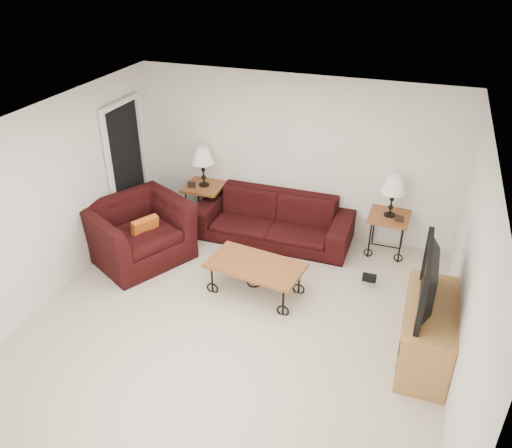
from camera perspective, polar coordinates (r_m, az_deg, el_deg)
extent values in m
plane|color=beige|center=(6.54, -2.06, -10.53)|extent=(5.00, 5.00, 0.00)
cube|color=silver|center=(7.96, 4.33, 7.62)|extent=(5.00, 0.02, 2.50)
cube|color=silver|center=(4.11, -15.73, -18.03)|extent=(5.00, 0.02, 2.50)
cube|color=silver|center=(7.03, -21.64, 2.44)|extent=(0.02, 5.00, 2.50)
cube|color=silver|center=(5.54, 22.68, -5.34)|extent=(0.02, 5.00, 2.50)
plane|color=white|center=(5.29, -2.55, 10.67)|extent=(5.00, 5.00, 0.00)
cube|color=black|center=(8.29, -14.17, 5.97)|extent=(0.08, 0.94, 2.04)
imported|color=black|center=(7.97, 1.92, 0.59)|extent=(2.43, 0.95, 0.71)
cube|color=#9B4727|center=(8.53, -5.70, 2.32)|extent=(0.62, 0.62, 0.66)
cube|color=#9B4727|center=(7.88, 14.39, -1.09)|extent=(0.59, 0.59, 0.63)
cube|color=black|center=(8.30, -7.21, 4.38)|extent=(0.13, 0.04, 0.11)
cube|color=black|center=(7.57, 15.72, 0.58)|extent=(0.13, 0.04, 0.11)
cube|color=#9B4727|center=(6.83, -0.05, -6.08)|extent=(1.32, 0.84, 0.47)
imported|color=black|center=(7.65, -13.00, -0.85)|extent=(1.68, 1.75, 0.88)
cube|color=#D3541B|center=(7.50, -12.28, -0.69)|extent=(0.28, 0.40, 0.40)
cube|color=#B06C41|center=(6.08, 18.52, -11.44)|extent=(0.52, 1.26, 0.75)
imported|color=black|center=(5.66, 19.44, -6.01)|extent=(0.15, 1.12, 0.65)
ellipsoid|color=black|center=(7.21, 12.68, -5.21)|extent=(0.35, 0.32, 0.37)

